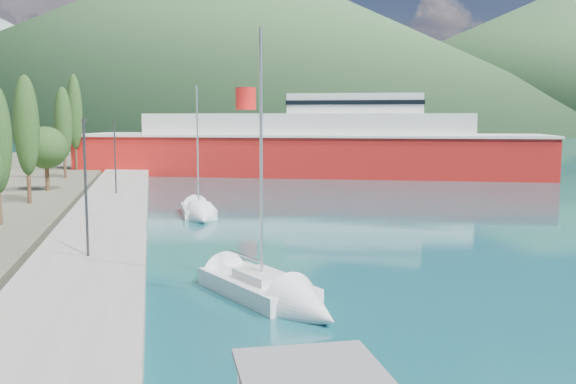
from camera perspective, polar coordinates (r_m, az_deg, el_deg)
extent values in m
plane|color=#124F56|center=(135.08, -9.49, 3.56)|extent=(1400.00, 1400.00, 0.00)
cube|color=gray|center=(41.38, -15.89, -2.70)|extent=(5.00, 88.00, 0.80)
cone|color=slate|center=(705.00, -5.14, 13.32)|extent=(760.00, 760.00, 180.00)
cone|color=slate|center=(750.69, 22.98, 10.89)|extent=(640.00, 640.00, 140.00)
cone|color=#30532E|center=(420.38, -5.87, 13.46)|extent=(480.00, 480.00, 115.00)
cone|color=#30532E|center=(477.64, 22.22, 10.67)|extent=(420.00, 420.00, 90.00)
cylinder|color=#47301E|center=(50.37, -22.01, 0.21)|extent=(0.30, 0.30, 2.05)
ellipsoid|color=#234219|center=(50.11, -22.24, 5.50)|extent=(1.80, 1.80, 7.26)
cylinder|color=#47301E|center=(58.67, -20.61, 1.20)|extent=(0.36, 0.36, 2.25)
sphere|color=#234219|center=(58.50, -20.71, 3.71)|extent=(3.61, 3.61, 3.61)
cylinder|color=#47301E|center=(70.41, -19.20, 2.01)|extent=(0.30, 0.30, 2.07)
ellipsoid|color=#234219|center=(70.22, -19.35, 5.84)|extent=(1.80, 1.80, 7.34)
cylinder|color=#47301E|center=(80.78, -18.30, 2.74)|extent=(0.30, 0.30, 2.50)
ellipsoid|color=#234219|center=(80.63, -18.45, 6.77)|extent=(1.80, 1.80, 8.86)
cylinder|color=#2D2D33|center=(29.52, -17.54, 0.26)|extent=(0.12, 0.12, 6.00)
cube|color=#2D2D33|center=(29.61, -17.69, 6.09)|extent=(0.15, 0.50, 0.12)
cylinder|color=#2D2D33|center=(53.80, -15.12, 3.06)|extent=(0.12, 0.12, 6.00)
cube|color=#2D2D33|center=(53.96, -15.20, 6.25)|extent=(0.15, 0.50, 0.12)
cube|color=slate|center=(10.88, 2.40, -16.16)|extent=(2.46, 2.91, 0.11)
cube|color=silver|center=(25.34, -2.79, -8.63)|extent=(4.23, 6.09, 0.90)
cube|color=silver|center=(24.88, -2.35, -7.48)|extent=(2.12, 2.61, 0.35)
cylinder|color=silver|center=(24.17, -2.40, 3.18)|extent=(0.12, 0.12, 9.52)
cone|color=silver|center=(22.45, 2.06, -10.64)|extent=(3.12, 3.30, 2.30)
cube|color=silver|center=(46.20, -7.98, -1.77)|extent=(2.23, 4.99, 0.85)
cube|color=silver|center=(45.80, -7.96, -1.12)|extent=(1.33, 2.00, 0.33)
cylinder|color=silver|center=(45.44, -8.04, 4.03)|extent=(0.12, 0.12, 8.52)
cone|color=silver|center=(43.07, -7.63, -2.37)|extent=(2.20, 2.34, 2.18)
cube|color=red|center=(78.58, 1.77, 3.10)|extent=(56.43, 31.13, 5.41)
cube|color=silver|center=(78.46, 1.78, 5.07)|extent=(56.92, 31.60, 0.29)
cube|color=silver|center=(78.44, 1.78, 5.92)|extent=(39.53, 22.99, 2.90)
cube|color=silver|center=(77.92, 6.06, 7.80)|extent=(17.23, 12.39, 2.32)
cylinder|color=red|center=(79.83, -3.78, 8.27)|extent=(2.51, 2.51, 2.71)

